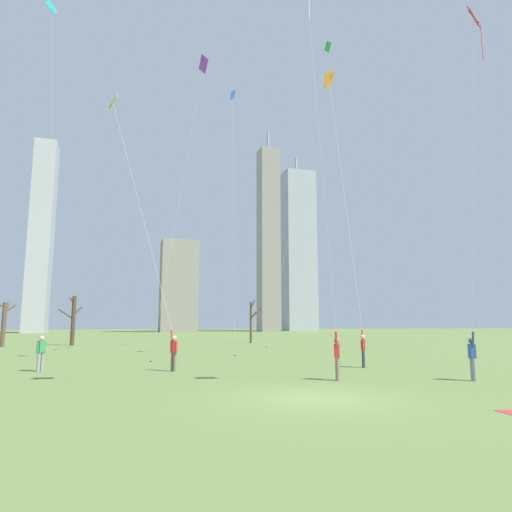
# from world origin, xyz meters

# --- Properties ---
(ground_plane) EXTENTS (400.00, 400.00, 0.00)m
(ground_plane) POSITION_xyz_m (0.00, 0.00, 0.00)
(ground_plane) COLOR olive
(kite_flyer_far_back_white) EXTENTS (3.45, 4.80, 13.86)m
(kite_flyer_far_back_white) POSITION_xyz_m (2.22, 3.18, 2.48)
(kite_flyer_far_back_white) COLOR #726656
(kite_flyer_far_back_white) RESTS_ON ground
(kite_flyer_foreground_left_yellow) EXTENTS (3.72, 4.61, 15.18)m
(kite_flyer_foreground_left_yellow) POSITION_xyz_m (-3.78, 9.90, 3.92)
(kite_flyer_foreground_left_yellow) COLOR #726656
(kite_flyer_foreground_left_yellow) RESTS_ON ground
(kite_flyer_midfield_center_orange) EXTENTS (2.02, 6.46, 19.50)m
(kite_flyer_midfield_center_orange) POSITION_xyz_m (6.63, 9.60, 5.57)
(kite_flyer_midfield_center_orange) COLOR #33384C
(kite_flyer_midfield_center_orange) RESTS_ON ground
(kite_flyer_midfield_right_red) EXTENTS (2.81, 4.13, 12.67)m
(kite_flyer_midfield_right_red) POSITION_xyz_m (7.24, 1.66, 2.24)
(kite_flyer_midfield_right_red) COLOR gray
(kite_flyer_midfield_right_red) RESTS_ON ground
(bystander_strolling_midfield) EXTENTS (0.37, 0.42, 1.62)m
(bystander_strolling_midfield) POSITION_xyz_m (-8.91, 10.76, 0.90)
(bystander_strolling_midfield) COLOR gray
(bystander_strolling_midfield) RESTS_ON ground
(distant_kite_low_near_trees_green) EXTENTS (3.88, 7.44, 27.55)m
(distant_kite_low_near_trees_green) POSITION_xyz_m (11.22, 22.52, 24.13)
(distant_kite_low_near_trees_green) COLOR green
(distant_kite_low_near_trees_green) RESTS_ON ground
(distant_kite_drifting_right_blue) EXTENTS (0.70, 3.30, 21.08)m
(distant_kite_drifting_right_blue) POSITION_xyz_m (2.57, 20.78, 18.62)
(distant_kite_drifting_right_blue) COLOR blue
(distant_kite_drifting_right_blue) RESTS_ON ground
(distant_kite_drifting_left_teal) EXTENTS (2.21, 3.51, 29.47)m
(distant_kite_drifting_left_teal) POSITION_xyz_m (-11.96, 26.25, 26.73)
(distant_kite_drifting_left_teal) COLOR teal
(distant_kite_drifting_left_teal) RESTS_ON ground
(distant_kite_high_overhead_purple) EXTENTS (2.49, 3.37, 17.72)m
(distant_kite_high_overhead_purple) POSITION_xyz_m (-1.61, 12.08, 15.80)
(distant_kite_high_overhead_purple) COLOR purple
(distant_kite_high_overhead_purple) RESTS_ON ground
(bare_tree_leftmost) EXTENTS (1.30, 1.84, 5.03)m
(bare_tree_leftmost) POSITION_xyz_m (9.57, 39.12, 2.62)
(bare_tree_leftmost) COLOR brown
(bare_tree_leftmost) RESTS_ON ground
(bare_tree_right_of_center) EXTENTS (2.08, 2.62, 4.47)m
(bare_tree_right_of_center) POSITION_xyz_m (-15.99, 36.78, 2.38)
(bare_tree_right_of_center) COLOR brown
(bare_tree_right_of_center) RESTS_ON ground
(bare_tree_far_right_edge) EXTENTS (2.28, 1.57, 5.06)m
(bare_tree_far_right_edge) POSITION_xyz_m (-9.92, 38.40, 2.71)
(bare_tree_far_right_edge) COLOR #4C3828
(bare_tree_far_right_edge) RESTS_ON ground
(skyline_slender_spire) EXTENTS (5.90, 5.78, 62.24)m
(skyline_slender_spire) POSITION_xyz_m (37.83, 116.83, 28.22)
(skyline_slender_spire) COLOR gray
(skyline_slender_spire) RESTS_ON ground
(skyline_tall_tower) EXTENTS (5.34, 7.65, 49.82)m
(skyline_tall_tower) POSITION_xyz_m (-25.15, 114.21, 24.91)
(skyline_tall_tower) COLOR #B2B2B7
(skyline_tall_tower) RESTS_ON ground
(skyline_short_annex) EXTENTS (10.32, 7.40, 25.96)m
(skyline_short_annex) POSITION_xyz_m (11.04, 117.62, 12.98)
(skyline_short_annex) COLOR gray
(skyline_short_annex) RESTS_ON ground
(skyline_mid_tower_right) EXTENTS (10.37, 10.63, 60.77)m
(skyline_mid_tower_right) POSITION_xyz_m (53.05, 131.07, 27.37)
(skyline_mid_tower_right) COLOR #9EA3AD
(skyline_mid_tower_right) RESTS_ON ground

